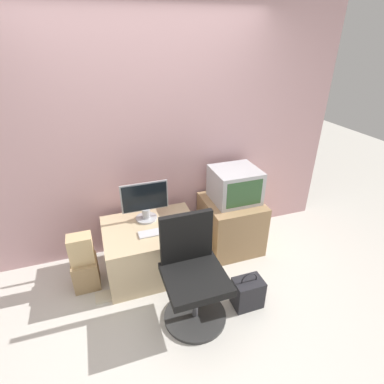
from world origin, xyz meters
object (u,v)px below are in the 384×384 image
Objects in this scene: office_chair at (193,277)px; cardboard_box_lower at (86,273)px; crt_tv at (235,185)px; handbag at (248,293)px; mouse at (180,229)px; keyboard at (156,232)px; book at (105,297)px; main_monitor at (145,202)px.

office_chair is 3.12× the size of cardboard_box_lower.
handbag is at bearing -106.33° from crt_tv.
mouse is 0.80m from crt_tv.
office_chair is (0.18, -0.57, -0.12)m from keyboard.
crt_tv is 1.74m from book.
cardboard_box_lower is (-1.66, -0.15, -0.64)m from crt_tv.
office_chair is at bearing -95.69° from mouse.
office_chair reaches higher than main_monitor.
keyboard is (0.04, -0.28, -0.20)m from main_monitor.
office_chair is at bearing -29.88° from book.
handbag is (0.50, -0.08, -0.27)m from office_chair.
crt_tv is 0.52× the size of office_chair.
crt_tv is at bearing 20.34° from mouse.
cardboard_box_lower is 0.31m from book.
keyboard is 0.90× the size of handbag.
handbag is at bearing -9.15° from office_chair.
mouse is (0.23, -0.03, 0.01)m from keyboard.
office_chair is 1.14m from cardboard_box_lower.
mouse is 0.97m from book.
mouse reaches higher than cardboard_box_lower.
keyboard is at bearing 107.39° from office_chair.
handbag is at bearing -22.18° from book.
mouse is (0.27, -0.31, -0.19)m from main_monitor.
mouse is 1.03m from cardboard_box_lower.
crt_tv is at bearing 14.06° from book.
handbag reaches higher than book.
handbag is at bearing -54.26° from mouse.
cardboard_box_lower is at bearing 172.89° from mouse.
mouse is at bearing -7.11° from cardboard_box_lower.
main_monitor is at bearing 15.69° from cardboard_box_lower.
book is at bearing -58.46° from cardboard_box_lower.
crt_tv is (0.94, 0.23, 0.25)m from keyboard.
keyboard is at bearing -166.05° from crt_tv.
keyboard is at bearing -81.94° from main_monitor.
crt_tv is (0.71, 0.26, 0.24)m from mouse.
office_chair is 5.49× the size of book.
keyboard is 0.79m from book.
mouse is at bearing -48.29° from main_monitor.
main_monitor is at bearing 177.50° from crt_tv.
crt_tv reaches higher than office_chair.
book is at bearing 150.12° from office_chair.
keyboard is 0.70× the size of crt_tv.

